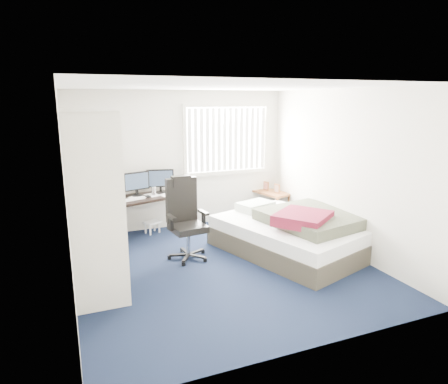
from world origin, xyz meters
TOP-DOWN VIEW (x-y plane):
  - ground at (0.00, 0.00)m, footprint 4.20×4.20m
  - room_shell at (0.00, 0.00)m, footprint 4.20×4.20m
  - window_assembly at (0.90, 2.04)m, footprint 1.72×0.09m
  - closet at (-1.67, 0.27)m, footprint 0.64×1.84m
  - desk at (-0.88, 1.76)m, footprint 1.57×1.07m
  - office_chair at (-0.38, 0.58)m, footprint 0.64×0.64m
  - footstool at (-0.62, 1.85)m, footprint 0.33×0.30m
  - nightstand at (1.75, 1.85)m, footprint 0.60×0.89m
  - bed at (1.27, 0.16)m, footprint 2.28×2.64m
  - pine_box at (-1.65, 0.35)m, footprint 0.47×0.40m

SIDE VIEW (x-z plane):
  - ground at x=0.00m, z-range 0.00..0.00m
  - pine_box at x=-1.65m, z-range 0.00..0.31m
  - footstool at x=-0.62m, z-range 0.06..0.28m
  - bed at x=1.27m, z-range -0.06..0.67m
  - office_chair at x=-0.38m, z-range -0.14..1.09m
  - nightstand at x=1.75m, z-range 0.12..0.86m
  - desk at x=-0.88m, z-range 0.16..1.33m
  - closet at x=-1.67m, z-range 0.24..2.46m
  - room_shell at x=0.00m, z-range -0.59..3.61m
  - window_assembly at x=0.90m, z-range 0.94..2.26m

